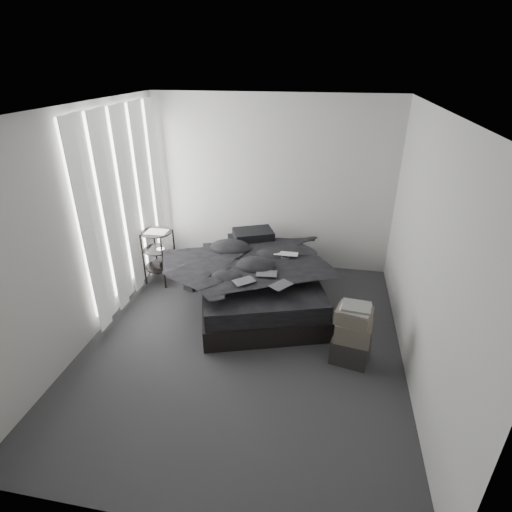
% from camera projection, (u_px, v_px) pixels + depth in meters
% --- Properties ---
extents(floor, '(3.60, 4.20, 0.01)m').
position_uv_depth(floor, '(244.00, 343.00, 4.70)').
color(floor, '#303032').
rests_on(floor, ground).
extents(ceiling, '(3.60, 4.20, 0.01)m').
position_uv_depth(ceiling, '(240.00, 109.00, 3.55)').
color(ceiling, white).
rests_on(ceiling, ground).
extents(wall_back, '(3.60, 0.01, 2.60)m').
position_uv_depth(wall_back, '(272.00, 185.00, 5.97)').
color(wall_back, beige).
rests_on(wall_back, ground).
extents(wall_front, '(3.60, 0.01, 2.60)m').
position_uv_depth(wall_front, '(163.00, 392.00, 2.28)').
color(wall_front, beige).
rests_on(wall_front, ground).
extents(wall_left, '(0.01, 4.20, 2.60)m').
position_uv_depth(wall_left, '(83.00, 230.00, 4.42)').
color(wall_left, beige).
rests_on(wall_left, ground).
extents(wall_right, '(0.01, 4.20, 2.60)m').
position_uv_depth(wall_right, '(425.00, 256.00, 3.83)').
color(wall_right, beige).
rests_on(wall_right, ground).
extents(window_left, '(0.02, 2.00, 2.30)m').
position_uv_depth(window_left, '(123.00, 200.00, 5.19)').
color(window_left, white).
rests_on(window_left, wall_left).
extents(curtain_left, '(0.06, 2.12, 2.48)m').
position_uv_depth(curtain_left, '(127.00, 206.00, 5.21)').
color(curtain_left, white).
rests_on(curtain_left, wall_left).
extents(bed, '(2.05, 2.36, 0.27)m').
position_uv_depth(bed, '(258.00, 293.00, 5.43)').
color(bed, black).
rests_on(bed, floor).
extents(mattress, '(1.97, 2.29, 0.21)m').
position_uv_depth(mattress, '(258.00, 278.00, 5.33)').
color(mattress, black).
rests_on(mattress, bed).
extents(duvet, '(1.92, 2.07, 0.23)m').
position_uv_depth(duvet, '(259.00, 265.00, 5.18)').
color(duvet, black).
rests_on(duvet, mattress).
extents(pillow_lower, '(0.70, 0.57, 0.14)m').
position_uv_depth(pillow_lower, '(249.00, 242.00, 5.93)').
color(pillow_lower, black).
rests_on(pillow_lower, mattress).
extents(pillow_upper, '(0.67, 0.58, 0.13)m').
position_uv_depth(pillow_upper, '(253.00, 234.00, 5.86)').
color(pillow_upper, black).
rests_on(pillow_upper, pillow_lower).
extents(laptop, '(0.32, 0.21, 0.03)m').
position_uv_depth(laptop, '(286.00, 251.00, 5.25)').
color(laptop, silver).
rests_on(laptop, duvet).
extents(comic_a, '(0.30, 0.29, 0.01)m').
position_uv_depth(comic_a, '(244.00, 276.00, 4.67)').
color(comic_a, black).
rests_on(comic_a, duvet).
extents(comic_b, '(0.27, 0.19, 0.01)m').
position_uv_depth(comic_b, '(267.00, 268.00, 4.83)').
color(comic_b, black).
rests_on(comic_b, duvet).
extents(comic_c, '(0.28, 0.30, 0.01)m').
position_uv_depth(comic_c, '(281.00, 279.00, 4.59)').
color(comic_c, black).
rests_on(comic_c, duvet).
extents(side_stand, '(0.49, 0.49, 0.79)m').
position_uv_depth(side_stand, '(159.00, 257.00, 5.83)').
color(side_stand, black).
rests_on(side_stand, floor).
extents(papers, '(0.31, 0.23, 0.02)m').
position_uv_depth(papers, '(157.00, 232.00, 5.64)').
color(papers, white).
rests_on(papers, side_stand).
extents(floor_books, '(0.18, 0.24, 0.15)m').
position_uv_depth(floor_books, '(191.00, 283.00, 5.80)').
color(floor_books, black).
rests_on(floor_books, floor).
extents(box_lower, '(0.45, 0.39, 0.29)m').
position_uv_depth(box_lower, '(350.00, 349.00, 4.37)').
color(box_lower, black).
rests_on(box_lower, floor).
extents(box_mid, '(0.41, 0.35, 0.22)m').
position_uv_depth(box_mid, '(353.00, 331.00, 4.25)').
color(box_mid, '#554D43').
rests_on(box_mid, box_lower).
extents(box_upper, '(0.42, 0.37, 0.15)m').
position_uv_depth(box_upper, '(354.00, 315.00, 4.18)').
color(box_upper, '#554D43').
rests_on(box_upper, box_mid).
extents(art_book_white, '(0.35, 0.30, 0.03)m').
position_uv_depth(art_book_white, '(356.00, 308.00, 4.13)').
color(art_book_white, silver).
rests_on(art_book_white, box_upper).
extents(art_book_snake, '(0.32, 0.27, 0.03)m').
position_uv_depth(art_book_snake, '(357.00, 307.00, 4.11)').
color(art_book_snake, silver).
rests_on(art_book_snake, art_book_white).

